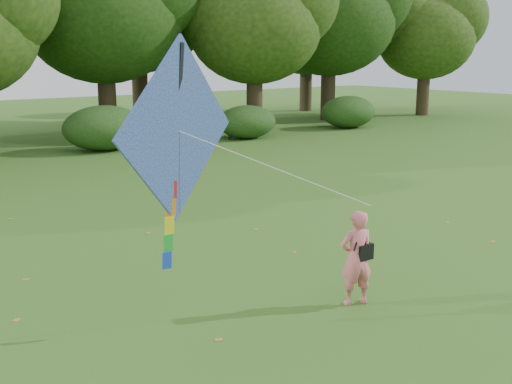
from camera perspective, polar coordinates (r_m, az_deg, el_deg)
ground at (r=11.44m, az=9.72°, el=-8.52°), size 100.00×100.00×0.00m
man_kite_flyer at (r=10.53m, az=8.90°, el=-5.81°), size 0.65×0.52×1.57m
bystander_right at (r=30.39m, az=-2.32°, el=6.06°), size 0.79×0.87×1.43m
crossbody_bag at (r=10.56m, az=9.48°, el=-5.19°), size 0.43×0.20×0.67m
flying_kite at (r=9.17m, az=-6.99°, el=5.21°), size 4.18×1.55×3.35m
tree_line at (r=31.69m, az=-19.78°, el=14.47°), size 54.70×15.30×9.48m
shrub_band at (r=26.11m, az=-20.61°, el=4.55°), size 39.15×3.22×1.88m
fallen_leaves at (r=13.08m, az=0.42°, el=-5.62°), size 10.27×11.64×0.01m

